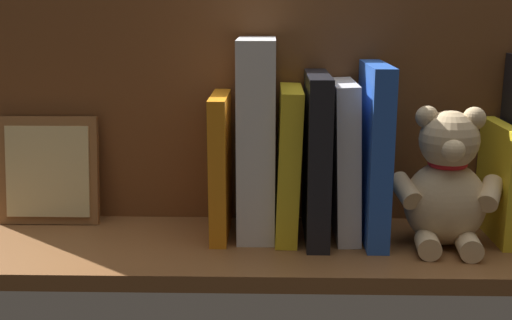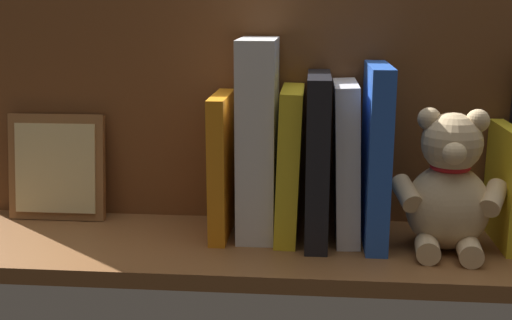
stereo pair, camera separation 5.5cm
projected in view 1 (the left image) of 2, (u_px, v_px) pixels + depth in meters
ground_plane at (256, 247)px, 91.00cm from camera, size 88.78×25.54×2.20cm
shelf_back_panel at (258, 110)px, 96.99cm from camera, size 88.78×1.50×33.72cm
book_1 at (498, 181)px, 90.61cm from camera, size 1.98×13.46×16.23cm
teddy_bear at (446, 185)px, 87.22cm from camera, size 15.51×13.03×19.20cm
book_2 at (374, 153)px, 89.34cm from camera, size 2.95×14.90×24.55cm
book_3 at (344, 160)px, 90.78cm from camera, size 4.02×12.75×22.07cm
book_4 at (316, 157)px, 89.64cm from camera, size 3.09×14.99×23.19cm
book_5 at (288, 163)px, 90.76cm from camera, size 3.69×13.36×21.24cm
dictionary_thick_white at (253, 139)px, 90.57cm from camera, size 5.23×12.15×27.84cm
book_6 at (220, 165)px, 91.22cm from camera, size 2.35×13.11×20.17cm
picture_frame_leaning at (49, 171)px, 96.57cm from camera, size 14.91×3.76×16.24cm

